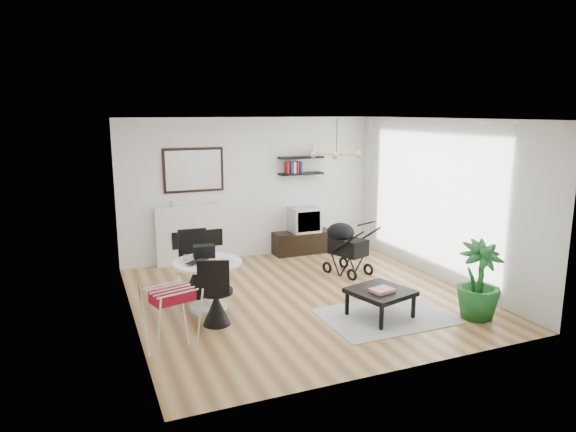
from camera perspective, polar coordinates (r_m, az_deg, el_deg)
name	(u,v)px	position (r m, az deg, el deg)	size (l,w,h in m)	color
floor	(303,297)	(8.01, 1.63, -8.95)	(5.00, 5.00, 0.00)	brown
ceiling	(304,119)	(7.51, 1.75, 10.74)	(5.00, 5.00, 0.00)	white
wall_back	(251,188)	(9.95, -4.19, 3.10)	(5.00, 5.00, 0.00)	white
wall_left	(129,225)	(7.03, -17.27, -0.93)	(5.00, 5.00, 0.00)	white
wall_right	(440,200)	(8.95, 16.48, 1.71)	(5.00, 5.00, 0.00)	white
sheer_curtain	(427,199)	(9.04, 15.20, 1.88)	(0.04, 3.60, 2.60)	white
fireplace	(196,227)	(9.72, -10.16, -1.24)	(1.50, 0.17, 2.16)	white
shelf_lower	(301,174)	(10.16, 1.46, 4.73)	(0.90, 0.25, 0.04)	black
shelf_upper	(301,157)	(10.12, 1.47, 6.52)	(0.90, 0.25, 0.04)	black
pendant_lamp	(336,154)	(8.11, 5.41, 6.86)	(0.90, 0.90, 0.10)	tan
tv_console	(302,242)	(10.33, 1.62, -2.94)	(1.18, 0.41, 0.44)	black
crt_tv	(304,219)	(10.23, 1.80, -0.38)	(0.57, 0.50, 0.50)	#BABABC
dining_table	(208,278)	(7.47, -8.91, -6.80)	(0.98, 0.98, 0.72)	white
laptop	(199,263)	(7.30, -9.84, -5.13)	(0.35, 0.23, 0.03)	black
black_bag	(204,251)	(7.57, -9.32, -3.90)	(0.30, 0.18, 0.18)	black
newspaper	(220,262)	(7.32, -7.51, -5.09)	(0.32, 0.26, 0.01)	silver
drinking_glass	(186,257)	(7.49, -11.31, -4.51)	(0.05, 0.05, 0.09)	white
chair_far	(195,275)	(8.09, -10.24, -6.51)	(0.48, 0.50, 1.02)	black
chair_near	(216,304)	(6.98, -7.99, -9.61)	(0.50, 0.51, 0.95)	black
drying_rack	(172,319)	(6.25, -12.78, -11.10)	(0.66, 0.64, 0.82)	white
stroller	(346,249)	(9.08, 6.43, -3.72)	(0.74, 0.91, 1.00)	black
rug	(385,316)	(7.41, 10.75, -10.86)	(1.75, 1.26, 0.01)	#A3A3A3
coffee_table	(380,293)	(7.26, 10.23, -8.39)	(0.92, 0.92, 0.38)	black
magazines	(382,290)	(7.16, 10.42, -8.11)	(0.30, 0.24, 0.04)	red
potted_plant	(479,280)	(7.53, 20.43, -6.72)	(0.60, 0.60, 1.08)	#1A5C22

